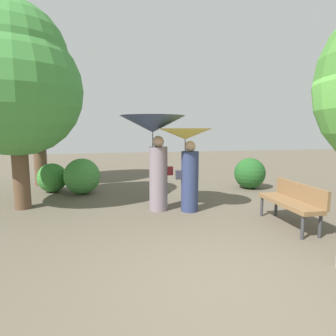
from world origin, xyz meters
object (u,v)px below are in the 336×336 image
object	(u,v)px
person_right	(187,152)
park_bench	(292,200)
person_left	(154,138)
tree_mid_left	(36,84)
tree_near_left	(14,79)

from	to	relation	value
person_right	park_bench	distance (m)	2.37
person_left	tree_mid_left	xyz separation A→B (m)	(-3.21, 3.83, 1.66)
tree_mid_left	person_right	bearing A→B (deg)	-46.15
tree_near_left	tree_mid_left	size ratio (longest dim) A/B	0.92
tree_mid_left	park_bench	bearing A→B (deg)	-44.18
person_right	tree_near_left	bearing A→B (deg)	73.34
park_bench	tree_near_left	distance (m)	6.46
tree_mid_left	person_left	bearing A→B (deg)	-49.97
person_left	person_right	bearing A→B (deg)	-110.26
park_bench	tree_mid_left	world-z (taller)	tree_mid_left
person_left	person_right	xyz separation A→B (m)	(0.70, -0.25, -0.31)
person_right	park_bench	size ratio (longest dim) A/B	1.25
park_bench	tree_mid_left	size ratio (longest dim) A/B	0.30
person_left	tree_near_left	world-z (taller)	tree_near_left
park_bench	tree_mid_left	xyz separation A→B (m)	(-5.63, 5.47, 2.82)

